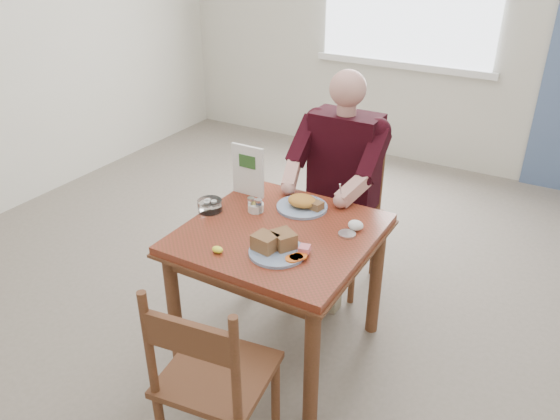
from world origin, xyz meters
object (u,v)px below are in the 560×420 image
Objects in this scene: chair_near at (212,379)px; far_plate at (303,204)px; diner at (340,169)px; near_plate at (277,246)px; table at (280,249)px; chair_far at (343,212)px.

chair_near is 2.96× the size of far_plate.
diner reaches higher than near_plate.
table is 0.97× the size of chair_near.
near_plate is (0.09, -0.89, -0.03)m from diner.
diner reaches higher than chair_far.
near_plate reaches higher than table.
diner is 4.31× the size of far_plate.
chair_near is 1.08m from far_plate.
table is at bearing 99.76° from chair_near.
chair_far is at bearing 90.01° from diner.
diner is at bearing 90.00° from table.
table is at bearing -90.00° from diner.
chair_far is at bearing 95.41° from near_plate.
near_plate is at bearing -77.40° from far_plate.
diner is at bearing -89.99° from chair_far.
far_plate is at bearing 91.41° from table.
chair_near is (0.13, -0.77, -0.16)m from table.
table is at bearing -88.59° from far_plate.
far_plate is at bearing -90.68° from chair_far.
near_plate reaches higher than far_plate.
chair_near reaches higher than near_plate.
chair_far is 1.03m from near_plate.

